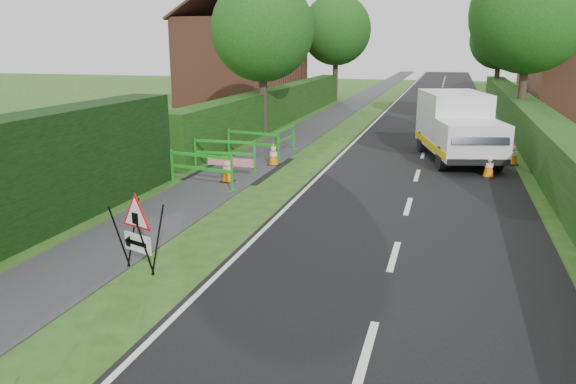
{
  "coord_description": "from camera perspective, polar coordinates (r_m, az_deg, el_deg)",
  "views": [
    {
      "loc": [
        3.32,
        -5.57,
        3.88
      ],
      "look_at": [
        0.28,
        4.99,
        0.98
      ],
      "focal_mm": 35.0,
      "sensor_mm": 36.0,
      "label": 1
    }
  ],
  "objects": [
    {
      "name": "ground",
      "position": [
        7.56,
        -13.14,
        -16.57
      ],
      "size": [
        120.0,
        120.0,
        0.0
      ],
      "primitive_type": "plane",
      "color": "#234C15",
      "rests_on": "ground"
    },
    {
      "name": "road_surface",
      "position": [
        40.77,
        15.0,
        8.82
      ],
      "size": [
        6.0,
        90.0,
        0.02
      ],
      "primitive_type": "cube",
      "color": "black",
      "rests_on": "ground"
    },
    {
      "name": "footpath",
      "position": [
        41.24,
        7.26,
        9.27
      ],
      "size": [
        2.0,
        90.0,
        0.02
      ],
      "primitive_type": "cube",
      "color": "#2D2D30",
      "rests_on": "ground"
    },
    {
      "name": "hedge_west_far",
      "position": [
        29.06,
        -0.74,
        7.1
      ],
      "size": [
        1.0,
        24.0,
        1.8
      ],
      "primitive_type": "cube",
      "color": "#14380F",
      "rests_on": "ground"
    },
    {
      "name": "hedge_east",
      "position": [
        22.15,
        24.08,
        3.39
      ],
      "size": [
        1.2,
        50.0,
        1.5
      ],
      "primitive_type": "cube",
      "color": "#14380F",
      "rests_on": "ground"
    },
    {
      "name": "house_west",
      "position": [
        38.0,
        -4.6,
        13.24
      ],
      "size": [
        7.5,
        7.4,
        7.88
      ],
      "color": "brown",
      "rests_on": "ground"
    },
    {
      "name": "house_east_b",
      "position": [
        48.37,
        27.03,
        12.05
      ],
      "size": [
        7.5,
        7.4,
        7.88
      ],
      "color": "brown",
      "rests_on": "ground"
    },
    {
      "name": "tree_nw",
      "position": [
        24.87,
        -2.62,
        16.14
      ],
      "size": [
        4.4,
        4.4,
        6.7
      ],
      "color": "#2D2116",
      "rests_on": "ground"
    },
    {
      "name": "tree_ne",
      "position": [
        27.77,
        23.39,
        16.29
      ],
      "size": [
        5.2,
        5.2,
        7.79
      ],
      "color": "#2D2116",
      "rests_on": "ground"
    },
    {
      "name": "tree_fw",
      "position": [
        40.37,
        4.92,
        16.07
      ],
      "size": [
        4.8,
        4.8,
        7.24
      ],
      "color": "#2D2116",
      "rests_on": "ground"
    },
    {
      "name": "tree_fe",
      "position": [
        43.68,
        20.76,
        14.3
      ],
      "size": [
        4.2,
        4.2,
        6.33
      ],
      "color": "#2D2116",
      "rests_on": "ground"
    },
    {
      "name": "triangle_sign",
      "position": [
        10.06,
        -15.26,
        -3.39
      ],
      "size": [
        1.05,
        1.05,
        1.2
      ],
      "rotation": [
        0.0,
        0.0,
        -0.35
      ],
      "color": "black",
      "rests_on": "ground"
    },
    {
      "name": "works_van",
      "position": [
        20.15,
        16.82,
        6.51
      ],
      "size": [
        3.09,
        5.29,
        2.27
      ],
      "rotation": [
        0.0,
        0.0,
        0.25
      ],
      "color": "silver",
      "rests_on": "ground"
    },
    {
      "name": "traffic_cone_0",
      "position": [
        17.89,
        19.75,
        2.65
      ],
      "size": [
        0.38,
        0.38,
        0.79
      ],
      "color": "black",
      "rests_on": "ground"
    },
    {
      "name": "traffic_cone_1",
      "position": [
        20.09,
        21.9,
        3.7
      ],
      "size": [
        0.38,
        0.38,
        0.79
      ],
      "color": "black",
      "rests_on": "ground"
    },
    {
      "name": "traffic_cone_2",
      "position": [
        22.32,
        20.89,
        4.81
      ],
      "size": [
        0.38,
        0.38,
        0.79
      ],
      "color": "black",
      "rests_on": "ground"
    },
    {
      "name": "traffic_cone_3",
      "position": [
        16.33,
        -6.17,
        2.35
      ],
      "size": [
        0.38,
        0.38,
        0.79
      ],
      "color": "black",
      "rests_on": "ground"
    },
    {
      "name": "traffic_cone_4",
      "position": [
        18.54,
        -1.49,
        3.92
      ],
      "size": [
        0.38,
        0.38,
        0.79
      ],
      "color": "black",
      "rests_on": "ground"
    },
    {
      "name": "ped_barrier_0",
      "position": [
        15.72,
        -8.84,
        2.65
      ],
      "size": [
        2.09,
        0.72,
        1.0
      ],
      "rotation": [
        0.0,
        0.0,
        -0.18
      ],
      "color": "#1C951B",
      "rests_on": "ground"
    },
    {
      "name": "ped_barrier_1",
      "position": [
        17.88,
        -6.46,
        4.2
      ],
      "size": [
        2.07,
        0.42,
        1.0
      ],
      "rotation": [
        0.0,
        0.0,
        0.03
      ],
      "color": "#1C951B",
      "rests_on": "ground"
    },
    {
      "name": "ped_barrier_2",
      "position": [
        19.52,
        -3.58,
        5.16
      ],
      "size": [
        2.09,
        0.74,
        1.0
      ],
      "rotation": [
        0.0,
        0.0,
        -0.19
      ],
      "color": "#1C951B",
      "rests_on": "ground"
    },
    {
      "name": "ped_barrier_3",
      "position": [
        20.36,
        -0.29,
        5.58
      ],
      "size": [
        0.43,
        2.07,
        1.0
      ],
      "rotation": [
        0.0,
        0.0,
        1.53
      ],
      "color": "#1C951B",
      "rests_on": "ground"
    },
    {
      "name": "redwhite_plank",
      "position": [
        17.12,
        -5.84,
        1.59
      ],
      "size": [
        1.5,
        0.12,
        0.25
      ],
      "primitive_type": "cube",
      "rotation": [
        0.0,
        0.0,
        -0.05
      ],
      "color": "red",
      "rests_on": "ground"
    },
    {
      "name": "hatchback_car",
      "position": [
        31.26,
        15.61,
        8.28
      ],
      "size": [
        2.75,
        4.04,
        1.28
      ],
      "primitive_type": "imported",
      "rotation": [
        0.0,
        0.0,
        -0.36
      ],
      "color": "silver",
      "rests_on": "ground"
    }
  ]
}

